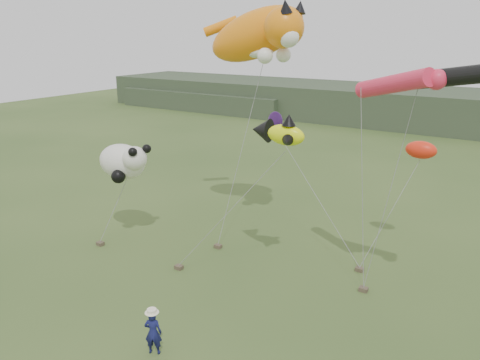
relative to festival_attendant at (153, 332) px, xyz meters
name	(u,v)px	position (x,y,z in m)	size (l,w,h in m)	color
ground	(199,327)	(0.38, 1.95, -0.79)	(120.00, 120.00, 0.00)	#385123
headland	(411,108)	(-2.73, 46.64, 1.14)	(90.00, 13.00, 4.00)	#2D3D28
festival_attendant	(153,332)	(0.00, 0.00, 0.00)	(0.57, 0.38, 1.57)	#14174D
sandbag_anchors	(238,262)	(-1.03, 6.80, -0.70)	(12.92, 4.63, 0.18)	brown
cat_kite	(262,34)	(-2.17, 10.72, 9.35)	(6.51, 3.56, 3.76)	orange
fish_kite	(277,132)	(0.83, 6.78, 5.59)	(2.57, 1.72, 1.33)	#EEFF0E
tube_kites	(425,80)	(6.16, 7.21, 7.88)	(5.26, 2.45, 1.62)	black
panda_kite	(124,162)	(-7.49, 6.35, 3.27)	(3.13, 2.02, 1.94)	white
misc_kites	(367,139)	(2.86, 12.22, 4.53)	(8.46, 1.03, 1.58)	red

